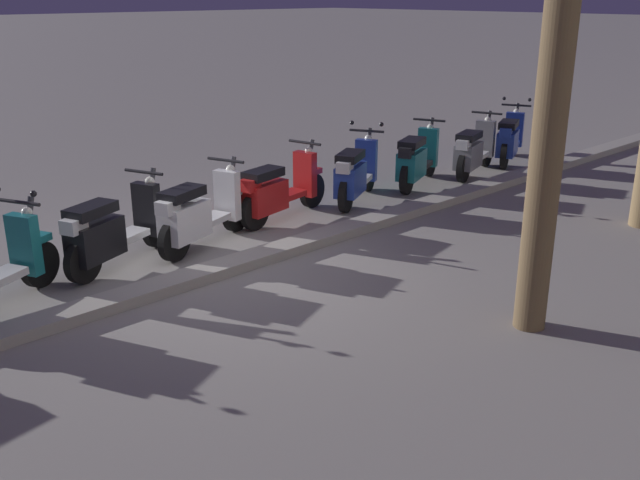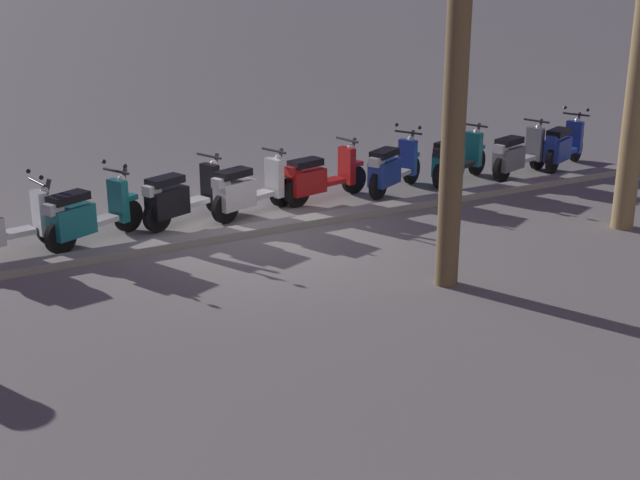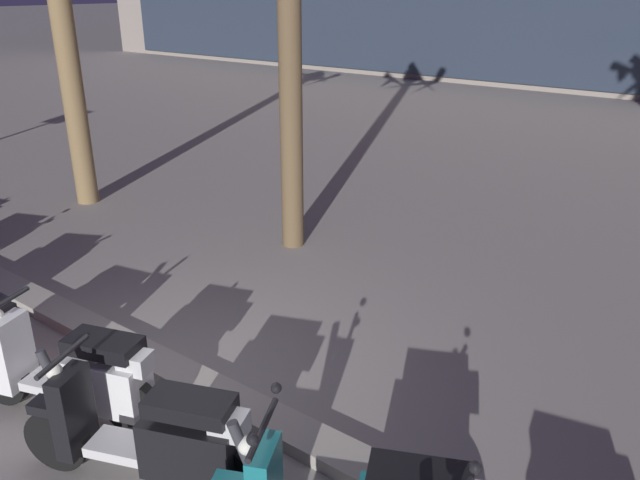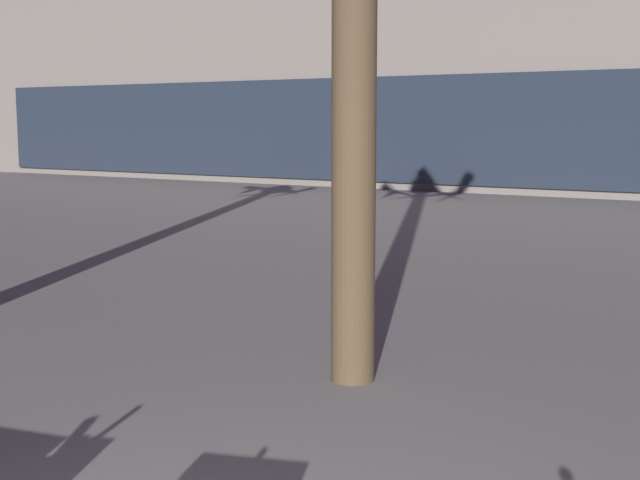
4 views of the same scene
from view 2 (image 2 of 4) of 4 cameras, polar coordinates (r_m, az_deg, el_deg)
The scene contains 10 objects.
ground_plane at distance 13.75m, azimuth -3.97°, elevation 0.54°, with size 200.00×200.00×0.00m, color gray.
curb_strip at distance 13.72m, azimuth -3.94°, elevation 0.75°, with size 60.00×0.36×0.12m, color gray.
scooter_blue_gap_after_mid at distance 18.33m, azimuth 15.71°, elevation 5.98°, with size 1.65×0.90×1.17m.
scooter_grey_mid_front at distance 17.39m, azimuth 12.86°, elevation 5.51°, with size 1.81×0.81×1.04m.
scooter_teal_lead_nearest at distance 16.70m, azimuth 8.96°, elevation 5.26°, with size 1.75×0.89×1.04m.
scooter_blue_mid_rear at distance 15.88m, azimuth 4.76°, elevation 4.73°, with size 1.64×0.96×1.17m.
scooter_red_tail_end at distance 15.28m, azimuth -0.02°, elevation 4.17°, with size 1.85×0.69×1.04m.
scooter_white_mid_centre at distance 14.44m, azimuth -4.80°, elevation 3.30°, with size 1.77×0.82×1.04m.
scooter_black_second_in_line at distance 14.16m, azimuth -9.14°, elevation 2.81°, with size 1.77×0.88×1.04m.
scooter_teal_last_in_row at distance 13.46m, azimuth -15.12°, elevation 1.57°, with size 1.70×0.93×1.17m.
Camera 2 is at (5.49, 11.86, 4.28)m, focal length 48.57 mm.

